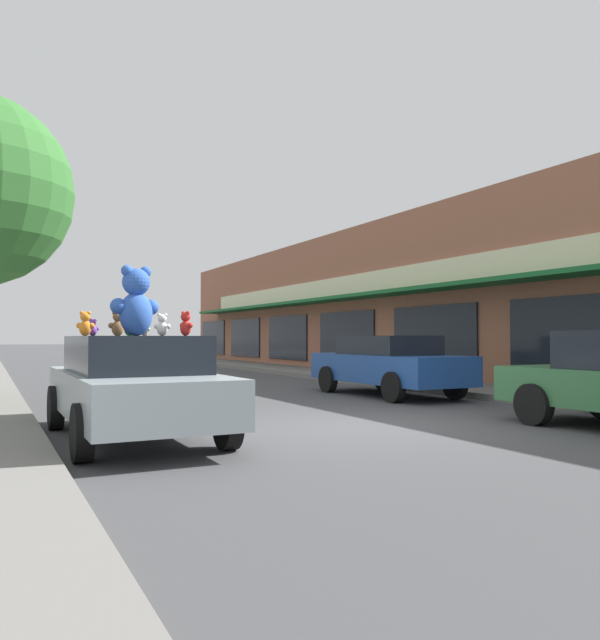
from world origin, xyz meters
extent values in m
plane|color=#424244|center=(0.00, 0.00, 0.00)|extent=(260.00, 260.00, 0.00)
cube|color=#9E6047|center=(14.08, 9.54, 2.80)|extent=(14.02, 41.65, 5.60)
cube|color=#19662D|center=(6.50, 9.54, 2.87)|extent=(1.14, 34.98, 0.12)
cube|color=beige|center=(7.02, 9.54, 3.42)|extent=(0.08, 33.32, 0.70)
cube|color=black|center=(7.03, 1.73, 1.40)|extent=(0.06, 3.96, 2.00)
cube|color=black|center=(7.03, 6.94, 1.40)|extent=(0.06, 3.96, 2.00)
cube|color=black|center=(7.03, 12.15, 1.40)|extent=(0.06, 3.96, 2.00)
cube|color=black|center=(7.03, 17.35, 1.40)|extent=(0.06, 3.96, 2.00)
cube|color=black|center=(7.03, 22.56, 1.40)|extent=(0.06, 3.96, 2.00)
cube|color=black|center=(7.03, 27.76, 1.40)|extent=(0.06, 3.96, 2.00)
cube|color=#8C999E|center=(-3.46, 0.39, 0.63)|extent=(1.79, 4.54, 0.59)
cube|color=black|center=(-3.46, 0.39, 1.18)|extent=(1.57, 2.50, 0.50)
cylinder|color=black|center=(-4.33, 1.79, 0.33)|extent=(0.20, 0.67, 0.67)
cylinder|color=black|center=(-2.59, 1.80, 0.33)|extent=(0.20, 0.67, 0.67)
cylinder|color=black|center=(-4.32, -1.02, 0.33)|extent=(0.20, 0.67, 0.67)
cylinder|color=black|center=(-2.58, -1.01, 0.33)|extent=(0.20, 0.67, 0.67)
ellipsoid|color=blue|center=(-3.41, 0.47, 1.73)|extent=(0.55, 0.50, 0.61)
sphere|color=blue|center=(-3.41, 0.47, 2.19)|extent=(0.47, 0.47, 0.39)
sphere|color=blue|center=(-3.28, 0.50, 2.34)|extent=(0.20, 0.20, 0.16)
sphere|color=blue|center=(-3.55, 0.43, 2.34)|extent=(0.20, 0.20, 0.16)
sphere|color=#548DFF|center=(-3.45, 0.63, 2.16)|extent=(0.18, 0.18, 0.15)
sphere|color=blue|center=(-3.18, 0.56, 1.84)|extent=(0.27, 0.27, 0.23)
sphere|color=blue|center=(-3.66, 0.44, 1.84)|extent=(0.27, 0.27, 0.23)
ellipsoid|color=beige|center=(-3.22, 0.77, 1.50)|extent=(0.15, 0.15, 0.15)
sphere|color=beige|center=(-3.22, 0.77, 1.61)|extent=(0.13, 0.13, 0.09)
sphere|color=beige|center=(-3.20, 0.75, 1.65)|extent=(0.06, 0.06, 0.04)
sphere|color=beige|center=(-3.24, 0.80, 1.65)|extent=(0.06, 0.06, 0.04)
sphere|color=white|center=(-3.19, 0.80, 1.60)|extent=(0.05, 0.05, 0.04)
sphere|color=beige|center=(-3.17, 0.74, 1.53)|extent=(0.08, 0.08, 0.05)
sphere|color=beige|center=(-3.26, 0.82, 1.53)|extent=(0.08, 0.08, 0.05)
ellipsoid|color=white|center=(-3.23, -0.31, 1.52)|extent=(0.17, 0.16, 0.18)
sphere|color=white|center=(-3.23, -0.31, 1.65)|extent=(0.15, 0.15, 0.12)
sphere|color=white|center=(-3.19, -0.32, 1.70)|extent=(0.06, 0.06, 0.05)
sphere|color=white|center=(-3.27, -0.30, 1.70)|extent=(0.06, 0.06, 0.05)
sphere|color=white|center=(-3.22, -0.26, 1.65)|extent=(0.06, 0.06, 0.04)
sphere|color=white|center=(-3.16, -0.32, 1.55)|extent=(0.08, 0.08, 0.07)
sphere|color=white|center=(-3.30, -0.28, 1.55)|extent=(0.08, 0.08, 0.07)
ellipsoid|color=olive|center=(-3.50, 1.32, 1.55)|extent=(0.20, 0.17, 0.24)
sphere|color=olive|center=(-3.50, 1.32, 1.72)|extent=(0.16, 0.16, 0.15)
sphere|color=olive|center=(-3.45, 1.33, 1.78)|extent=(0.07, 0.07, 0.06)
sphere|color=olive|center=(-3.56, 1.32, 1.78)|extent=(0.07, 0.07, 0.06)
sphere|color=tan|center=(-3.51, 1.39, 1.71)|extent=(0.06, 0.06, 0.06)
sphere|color=olive|center=(-3.41, 1.34, 1.59)|extent=(0.09, 0.09, 0.09)
sphere|color=olive|center=(-3.60, 1.33, 1.59)|extent=(0.09, 0.09, 0.09)
ellipsoid|color=red|center=(-2.96, -0.45, 1.53)|extent=(0.18, 0.19, 0.20)
sphere|color=red|center=(-2.96, -0.45, 1.68)|extent=(0.17, 0.17, 0.13)
sphere|color=red|center=(-2.95, -0.49, 1.73)|extent=(0.07, 0.07, 0.05)
sphere|color=red|center=(-2.98, -0.41, 1.73)|extent=(0.07, 0.07, 0.05)
sphere|color=#FF4741|center=(-2.91, -0.43, 1.67)|extent=(0.06, 0.06, 0.05)
sphere|color=red|center=(-2.92, -0.52, 1.56)|extent=(0.10, 0.10, 0.07)
sphere|color=red|center=(-2.98, -0.37, 1.56)|extent=(0.10, 0.10, 0.07)
ellipsoid|color=orange|center=(-4.11, 0.37, 1.53)|extent=(0.20, 0.19, 0.21)
sphere|color=orange|center=(-4.11, 0.37, 1.68)|extent=(0.17, 0.17, 0.13)
sphere|color=orange|center=(-4.06, 0.35, 1.73)|extent=(0.07, 0.07, 0.06)
sphere|color=orange|center=(-4.15, 0.39, 1.73)|extent=(0.07, 0.07, 0.06)
sphere|color=#FFBA41|center=(-4.08, 0.42, 1.67)|extent=(0.07, 0.07, 0.05)
sphere|color=orange|center=(-4.02, 0.35, 1.57)|extent=(0.10, 0.10, 0.08)
sphere|color=orange|center=(-4.18, 0.41, 1.57)|extent=(0.10, 0.10, 0.08)
ellipsoid|color=purple|center=(-3.95, 0.74, 1.50)|extent=(0.12, 0.11, 0.15)
sphere|color=purple|center=(-3.95, 0.74, 1.61)|extent=(0.10, 0.10, 0.10)
sphere|color=purple|center=(-3.92, 0.74, 1.65)|extent=(0.04, 0.04, 0.04)
sphere|color=purple|center=(-3.99, 0.74, 1.65)|extent=(0.04, 0.04, 0.04)
sphere|color=#BA67ED|center=(-3.96, 0.78, 1.61)|extent=(0.04, 0.04, 0.04)
sphere|color=purple|center=(-3.89, 0.75, 1.53)|extent=(0.06, 0.06, 0.06)
sphere|color=purple|center=(-4.01, 0.74, 1.53)|extent=(0.06, 0.06, 0.06)
ellipsoid|color=green|center=(-3.30, 1.41, 1.54)|extent=(0.18, 0.15, 0.22)
sphere|color=green|center=(-3.30, 1.41, 1.70)|extent=(0.15, 0.15, 0.14)
sphere|color=green|center=(-3.25, 1.41, 1.75)|extent=(0.06, 0.06, 0.06)
sphere|color=green|center=(-3.35, 1.42, 1.75)|extent=(0.06, 0.06, 0.06)
sphere|color=#5ADA6D|center=(-3.30, 1.47, 1.69)|extent=(0.06, 0.06, 0.05)
sphere|color=green|center=(-3.21, 1.42, 1.57)|extent=(0.09, 0.09, 0.08)
sphere|color=green|center=(-3.39, 1.43, 1.57)|extent=(0.09, 0.09, 0.08)
cylinder|color=black|center=(2.54, -1.16, 0.33)|extent=(0.20, 0.67, 0.67)
cube|color=#1E4793|center=(3.40, 4.12, 0.66)|extent=(1.73, 4.63, 0.66)
cube|color=black|center=(3.40, 4.12, 1.22)|extent=(1.53, 2.39, 0.46)
cylinder|color=black|center=(2.55, 5.55, 0.33)|extent=(0.20, 0.67, 0.67)
cylinder|color=black|center=(4.25, 5.55, 0.33)|extent=(0.20, 0.67, 0.67)
cylinder|color=black|center=(2.55, 2.68, 0.33)|extent=(0.20, 0.67, 0.67)
cylinder|color=black|center=(4.25, 2.68, 0.33)|extent=(0.20, 0.67, 0.67)
camera|label=1|loc=(-5.29, -8.40, 1.40)|focal=35.00mm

